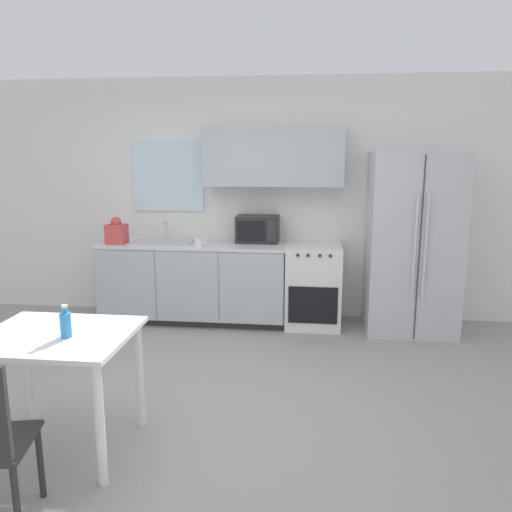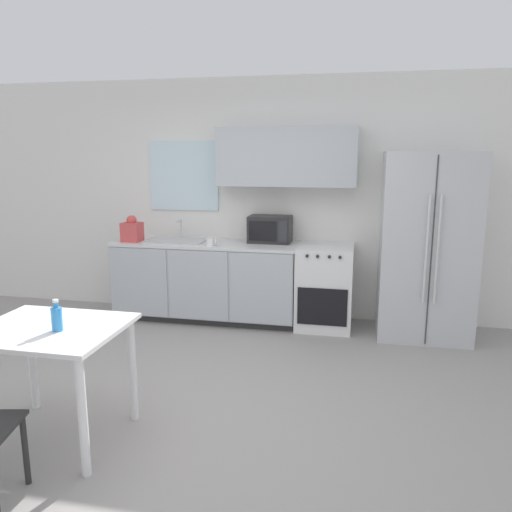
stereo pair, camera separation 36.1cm
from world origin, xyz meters
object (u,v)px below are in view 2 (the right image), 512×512
at_px(oven_range, 325,287).
at_px(coffee_mug, 211,242).
at_px(drink_bottle, 57,318).
at_px(dining_table, 51,347).
at_px(microwave, 270,229).
at_px(refrigerator, 427,246).

height_order(oven_range, coffee_mug, coffee_mug).
bearing_deg(coffee_mug, drink_bottle, -96.53).
distance_m(oven_range, dining_table, 3.04).
relative_size(microwave, drink_bottle, 2.32).
distance_m(oven_range, refrigerator, 1.14).
bearing_deg(refrigerator, coffee_mug, -175.67).
relative_size(refrigerator, coffee_mug, 15.84).
distance_m(microwave, dining_table, 2.90).
relative_size(microwave, coffee_mug, 3.94).
bearing_deg(drink_bottle, oven_range, 60.47).
bearing_deg(drink_bottle, microwave, 72.69).
xyz_separation_m(coffee_mug, dining_table, (-0.37, -2.36, -0.29)).
relative_size(oven_range, refrigerator, 0.47).
relative_size(coffee_mug, dining_table, 0.13).
height_order(dining_table, drink_bottle, drink_bottle).
xyz_separation_m(microwave, drink_bottle, (-0.86, -2.76, -0.18)).
height_order(microwave, drink_bottle, microwave).
xyz_separation_m(coffee_mug, drink_bottle, (-0.28, -2.41, -0.07)).
relative_size(refrigerator, drink_bottle, 9.32).
bearing_deg(refrigerator, dining_table, -135.84).
bearing_deg(drink_bottle, dining_table, 152.31).
xyz_separation_m(oven_range, dining_table, (-1.58, -2.58, 0.20)).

